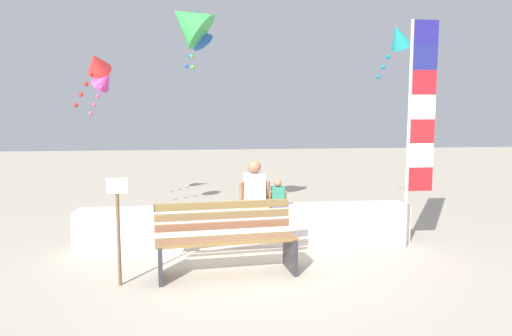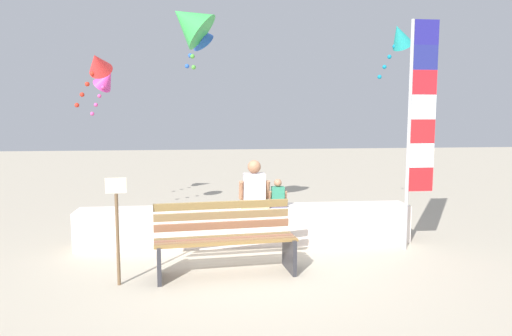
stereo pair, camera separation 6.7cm
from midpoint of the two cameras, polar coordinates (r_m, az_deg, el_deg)
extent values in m
plane|color=#B6AA94|center=(6.55, -0.03, -11.45)|extent=(40.00, 40.00, 0.00)
cube|color=silver|center=(7.45, -0.90, -6.86)|extent=(5.11, 0.51, 0.59)
cube|color=olive|center=(5.88, -3.05, -8.99)|extent=(1.77, 0.24, 0.03)
cube|color=#8C6442|center=(5.99, -3.22, -8.71)|extent=(1.77, 0.24, 0.03)
cube|color=#905D46|center=(6.09, -3.38, -8.43)|extent=(1.77, 0.24, 0.03)
cube|color=olive|center=(6.20, -3.53, -8.16)|extent=(1.77, 0.24, 0.03)
cube|color=#8E5C40|center=(6.28, -3.68, -6.86)|extent=(1.77, 0.22, 0.10)
cube|color=olive|center=(6.27, -3.72, -5.65)|extent=(1.77, 0.22, 0.10)
cube|color=olive|center=(6.26, -3.76, -4.45)|extent=(1.77, 0.22, 0.10)
cube|color=#2D2D33|center=(6.04, -11.19, -10.90)|extent=(0.10, 0.53, 0.45)
cube|color=#2D2D33|center=(6.27, 4.31, -10.13)|extent=(0.10, 0.53, 0.45)
cube|color=tan|center=(7.35, 0.05, -4.23)|extent=(0.43, 0.35, 0.12)
cube|color=silver|center=(7.31, 0.05, -2.22)|extent=(0.33, 0.21, 0.41)
cylinder|color=#A06B4C|center=(7.28, -1.53, -2.65)|extent=(0.07, 0.16, 0.30)
cylinder|color=#A06B4C|center=(7.32, 1.64, -2.59)|extent=(0.07, 0.16, 0.30)
sphere|color=#A06B4C|center=(7.27, 0.05, 0.15)|extent=(0.20, 0.20, 0.20)
cube|color=#393553|center=(7.41, 2.87, -4.35)|extent=(0.25, 0.21, 0.07)
cube|color=#2D7F60|center=(7.38, 2.87, -3.16)|extent=(0.20, 0.13, 0.24)
cylinder|color=#9E6F51|center=(7.35, 1.95, -3.42)|extent=(0.04, 0.10, 0.18)
cylinder|color=#9E6F51|center=(7.39, 3.81, -3.38)|extent=(0.04, 0.10, 0.18)
sphere|color=#9E6F51|center=(7.35, 2.88, -1.77)|extent=(0.12, 0.12, 0.12)
cylinder|color=#B7B7BC|center=(7.30, 18.03, 3.49)|extent=(0.05, 0.05, 3.35)
cube|color=red|center=(7.45, 19.32, -1.28)|extent=(0.37, 0.02, 0.35)
cube|color=white|center=(7.41, 19.43, 1.42)|extent=(0.37, 0.02, 0.35)
cube|color=red|center=(7.39, 19.53, 4.14)|extent=(0.37, 0.02, 0.35)
cube|color=white|center=(7.38, 19.64, 6.88)|extent=(0.37, 0.02, 0.35)
cube|color=red|center=(7.40, 19.75, 9.61)|extent=(0.37, 0.02, 0.35)
cube|color=navy|center=(7.42, 19.86, 12.32)|extent=(0.37, 0.02, 0.35)
cube|color=navy|center=(7.47, 19.97, 15.01)|extent=(0.37, 0.02, 0.35)
cone|color=blue|center=(8.78, -6.87, 15.63)|extent=(0.73, 0.70, 0.59)
sphere|color=blue|center=(8.83, -7.26, 14.39)|extent=(0.08, 0.08, 0.08)
sphere|color=blue|center=(8.89, -7.64, 13.16)|extent=(0.08, 0.08, 0.08)
sphere|color=blue|center=(8.95, -8.01, 11.95)|extent=(0.08, 0.08, 0.08)
cone|color=red|center=(8.79, -18.17, 11.85)|extent=(0.50, 0.60, 0.54)
sphere|color=red|center=(8.82, -18.74, 10.64)|extent=(0.08, 0.08, 0.08)
sphere|color=red|center=(8.84, -19.30, 9.44)|extent=(0.08, 0.08, 0.08)
sphere|color=red|center=(8.87, -19.86, 8.24)|extent=(0.08, 0.08, 0.08)
sphere|color=red|center=(8.91, -20.40, 7.05)|extent=(0.08, 0.08, 0.08)
cone|color=teal|center=(9.46, 16.99, 14.86)|extent=(0.67, 0.63, 0.56)
sphere|color=#0E82A5|center=(9.48, 16.42, 13.75)|extent=(0.08, 0.08, 0.08)
sphere|color=#0E82A5|center=(9.51, 15.85, 12.66)|extent=(0.08, 0.08, 0.08)
sphere|color=#0E82A5|center=(9.55, 15.29, 11.56)|extent=(0.08, 0.08, 0.08)
sphere|color=#0E82A5|center=(9.58, 14.73, 10.48)|extent=(0.08, 0.08, 0.08)
cone|color=green|center=(8.47, -7.82, 16.94)|extent=(1.00, 0.85, 0.92)
sphere|color=green|center=(8.54, -7.67, 15.63)|extent=(0.08, 0.08, 0.08)
sphere|color=green|center=(8.61, -7.52, 14.35)|extent=(0.08, 0.08, 0.08)
sphere|color=green|center=(8.69, -7.37, 13.09)|extent=(0.08, 0.08, 0.08)
sphere|color=green|center=(8.76, -7.24, 11.85)|extent=(0.08, 0.08, 0.08)
cone|color=#DB3D9E|center=(10.51, -17.26, 10.15)|extent=(0.69, 0.66, 0.57)
sphere|color=#E94699|center=(10.43, -17.64, 9.17)|extent=(0.08, 0.08, 0.08)
sphere|color=#E94699|center=(10.36, -18.02, 8.18)|extent=(0.08, 0.08, 0.08)
sphere|color=#E94699|center=(10.29, -18.40, 7.18)|extent=(0.08, 0.08, 0.08)
sphere|color=#E94699|center=(10.22, -18.79, 6.16)|extent=(0.08, 0.08, 0.08)
cylinder|color=brown|center=(5.88, -15.87, -8.26)|extent=(0.04, 0.04, 1.09)
cube|color=beige|center=(5.75, -16.08, -2.01)|extent=(0.24, 0.04, 0.18)
camera|label=1|loc=(0.03, -89.74, 0.03)|focal=33.49mm
camera|label=2|loc=(0.03, 90.26, -0.03)|focal=33.49mm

